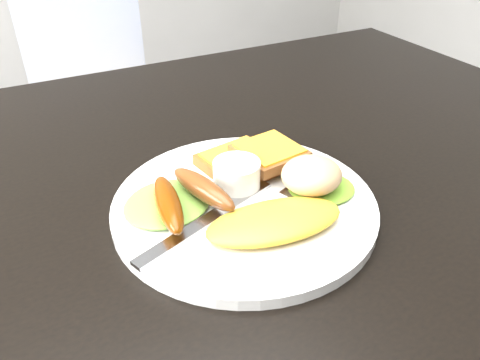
# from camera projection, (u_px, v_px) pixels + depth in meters

# --- Properties ---
(dining_table) EXTENTS (1.20, 0.80, 0.04)m
(dining_table) POSITION_uv_depth(u_px,v_px,m) (206.00, 187.00, 0.57)
(dining_table) COLOR black
(dining_table) RESTS_ON ground
(dining_chair) EXTENTS (0.41, 0.41, 0.04)m
(dining_chair) POSITION_uv_depth(u_px,v_px,m) (104.00, 105.00, 1.45)
(dining_chair) COLOR #A88150
(dining_chair) RESTS_ON ground
(person) EXTENTS (0.64, 0.53, 1.54)m
(person) POSITION_uv_depth(u_px,v_px,m) (145.00, 1.00, 1.22)
(person) COLOR navy
(person) RESTS_ON ground
(plate) EXTENTS (0.28, 0.28, 0.01)m
(plate) POSITION_uv_depth(u_px,v_px,m) (244.00, 205.00, 0.50)
(plate) COLOR white
(plate) RESTS_ON dining_table
(lettuce_left) EXTENTS (0.12, 0.11, 0.01)m
(lettuce_left) POSITION_uv_depth(u_px,v_px,m) (167.00, 203.00, 0.49)
(lettuce_left) COLOR #5A9337
(lettuce_left) RESTS_ON plate
(lettuce_right) EXTENTS (0.09, 0.09, 0.01)m
(lettuce_right) POSITION_uv_depth(u_px,v_px,m) (321.00, 188.00, 0.51)
(lettuce_right) COLOR #5A9A1C
(lettuce_right) RESTS_ON plate
(omelette) EXTENTS (0.15, 0.08, 0.02)m
(omelette) POSITION_uv_depth(u_px,v_px,m) (275.00, 221.00, 0.45)
(omelette) COLOR orange
(omelette) RESTS_ON plate
(sausage_a) EXTENTS (0.04, 0.10, 0.02)m
(sausage_a) POSITION_uv_depth(u_px,v_px,m) (168.00, 204.00, 0.46)
(sausage_a) COLOR #6F3200
(sausage_a) RESTS_ON lettuce_left
(sausage_b) EXTENTS (0.05, 0.10, 0.02)m
(sausage_b) POSITION_uv_depth(u_px,v_px,m) (203.00, 189.00, 0.48)
(sausage_b) COLOR brown
(sausage_b) RESTS_ON lettuce_left
(ramekin) EXTENTS (0.06, 0.06, 0.03)m
(ramekin) POSITION_uv_depth(u_px,v_px,m) (237.00, 175.00, 0.51)
(ramekin) COLOR white
(ramekin) RESTS_ON plate
(toast_a) EXTENTS (0.09, 0.09, 0.01)m
(toast_a) POSITION_uv_depth(u_px,v_px,m) (241.00, 163.00, 0.55)
(toast_a) COLOR brown
(toast_a) RESTS_ON plate
(toast_b) EXTENTS (0.08, 0.08, 0.01)m
(toast_b) POSITION_uv_depth(u_px,v_px,m) (269.00, 153.00, 0.54)
(toast_b) COLOR brown
(toast_b) RESTS_ON toast_a
(potato_salad) EXTENTS (0.07, 0.06, 0.04)m
(potato_salad) POSITION_uv_depth(u_px,v_px,m) (312.00, 175.00, 0.49)
(potato_salad) COLOR beige
(potato_salad) RESTS_ON lettuce_right
(fork) EXTENTS (0.17, 0.07, 0.00)m
(fork) POSITION_uv_depth(u_px,v_px,m) (208.00, 220.00, 0.46)
(fork) COLOR #ADAFB7
(fork) RESTS_ON plate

